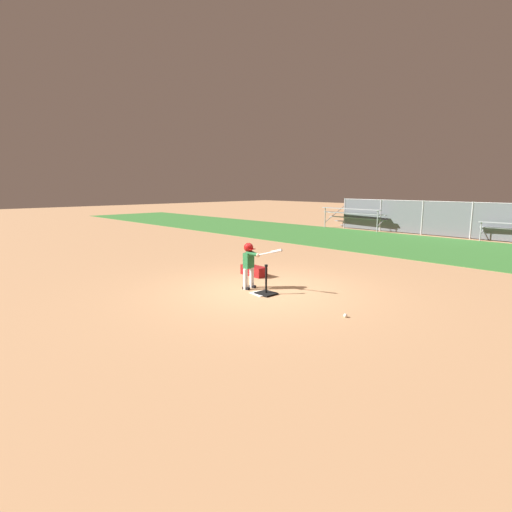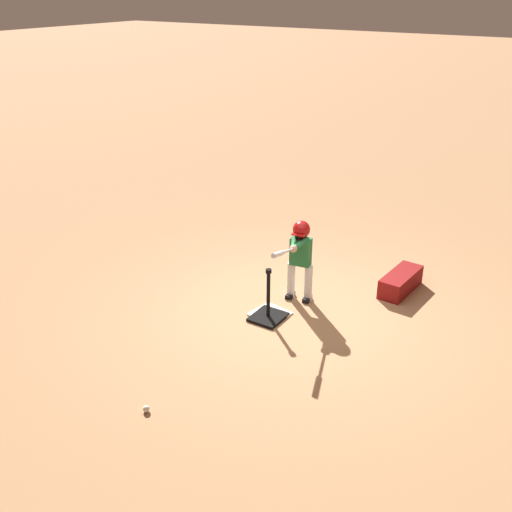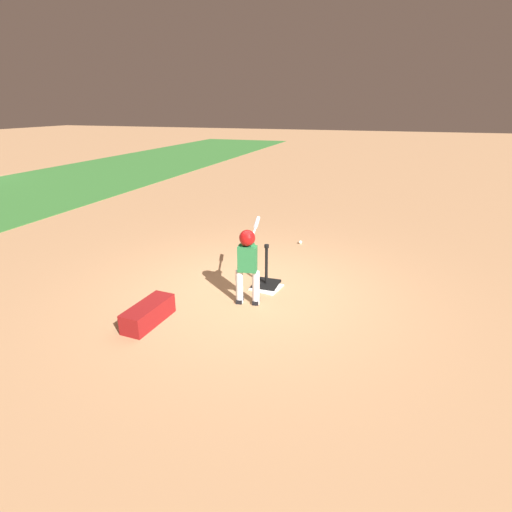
{
  "view_description": "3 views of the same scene",
  "coord_description": "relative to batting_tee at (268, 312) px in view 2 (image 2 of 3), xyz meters",
  "views": [
    {
      "loc": [
        6.75,
        -6.71,
        2.54
      ],
      "look_at": [
        -0.42,
        0.13,
        0.8
      ],
      "focal_mm": 28.0,
      "sensor_mm": 36.0,
      "label": 1
    },
    {
      "loc": [
        6.06,
        3.36,
        4.05
      ],
      "look_at": [
        0.17,
        -0.43,
        0.81
      ],
      "focal_mm": 42.0,
      "sensor_mm": 36.0,
      "label": 2
    },
    {
      "loc": [
        -5.53,
        -1.95,
        2.82
      ],
      "look_at": [
        0.05,
        -0.08,
        0.59
      ],
      "focal_mm": 28.0,
      "sensor_mm": 36.0,
      "label": 3
    }
  ],
  "objects": [
    {
      "name": "ground_plane",
      "position": [
        -0.27,
        0.18,
        -0.1
      ],
      "size": [
        90.0,
        90.0,
        0.0
      ],
      "primitive_type": "plane",
      "color": "#AD7F56"
    },
    {
      "name": "home_plate",
      "position": [
        -0.1,
        -0.03,
        -0.09
      ],
      "size": [
        0.51,
        0.51,
        0.02
      ],
      "primitive_type": "cube",
      "rotation": [
        0.0,
        0.0,
        -0.16
      ],
      "color": "white",
      "rests_on": "ground_plane"
    },
    {
      "name": "batting_tee",
      "position": [
        0.0,
        0.0,
        0.0
      ],
      "size": [
        0.44,
        0.4,
        0.72
      ],
      "color": "black",
      "rests_on": "ground_plane"
    },
    {
      "name": "batter_child",
      "position": [
        -0.66,
        0.08,
        0.64
      ],
      "size": [
        1.1,
        0.37,
        1.16
      ],
      "color": "silver",
      "rests_on": "ground_plane"
    },
    {
      "name": "baseball",
      "position": [
        2.27,
        -0.07,
        -0.06
      ],
      "size": [
        0.07,
        0.07,
        0.07
      ],
      "primitive_type": "sphere",
      "color": "white",
      "rests_on": "ground_plane"
    },
    {
      "name": "equipment_bag",
      "position": [
        -1.68,
        1.18,
        0.04
      ],
      "size": [
        0.86,
        0.38,
        0.28
      ],
      "primitive_type": "cube",
      "rotation": [
        0.0,
        0.0,
        -0.07
      ],
      "color": "maroon",
      "rests_on": "ground_plane"
    }
  ]
}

